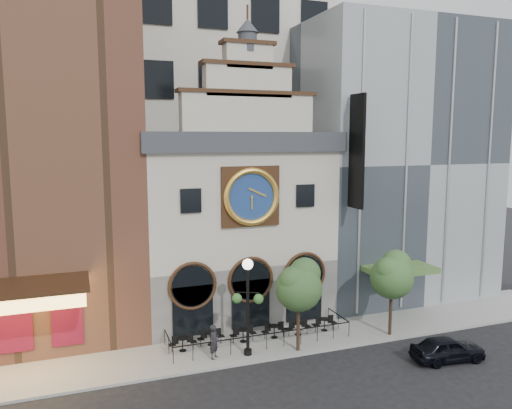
{
  "coord_description": "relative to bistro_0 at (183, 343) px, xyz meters",
  "views": [
    {
      "loc": [
        -9.73,
        -23.77,
        12.07
      ],
      "look_at": [
        1.1,
        6.0,
        7.74
      ],
      "focal_mm": 35.0,
      "sensor_mm": 36.0,
      "label": 1
    }
  ],
  "objects": [
    {
      "name": "ground",
      "position": [
        4.5,
        -2.61,
        -0.61
      ],
      "size": [
        120.0,
        120.0,
        0.0
      ],
      "primitive_type": "plane",
      "color": "black",
      "rests_on": "ground"
    },
    {
      "name": "sidewalk",
      "position": [
        4.5,
        -0.11,
        -0.54
      ],
      "size": [
        44.0,
        5.0,
        0.15
      ],
      "primitive_type": "cube",
      "color": "gray",
      "rests_on": "ground"
    },
    {
      "name": "clock_building",
      "position": [
        4.5,
        5.21,
        6.07
      ],
      "size": [
        12.6,
        8.78,
        18.65
      ],
      "color": "#605E5B",
      "rests_on": "ground"
    },
    {
      "name": "theater_building",
      "position": [
        -8.5,
        7.34,
        11.99
      ],
      "size": [
        14.0,
        15.6,
        25.0
      ],
      "color": "brown",
      "rests_on": "ground"
    },
    {
      "name": "retail_building",
      "position": [
        17.5,
        7.37,
        9.53
      ],
      "size": [
        14.0,
        14.4,
        20.0
      ],
      "color": "gray",
      "rests_on": "ground"
    },
    {
      "name": "office_tower",
      "position": [
        4.5,
        17.39,
        19.39
      ],
      "size": [
        20.0,
        16.0,
        40.0
      ],
      "primitive_type": "cube",
      "color": "beige",
      "rests_on": "ground"
    },
    {
      "name": "cafe_railing",
      "position": [
        4.5,
        -0.11,
        -0.01
      ],
      "size": [
        10.6,
        2.6,
        0.9
      ],
      "primitive_type": null,
      "color": "black",
      "rests_on": "sidewalk"
    },
    {
      "name": "bistro_0",
      "position": [
        0.0,
        0.0,
        0.0
      ],
      "size": [
        1.58,
        0.68,
        0.9
      ],
      "color": "black",
      "rests_on": "sidewalk"
    },
    {
      "name": "bistro_1",
      "position": [
        1.69,
        0.23,
        0.0
      ],
      "size": [
        1.58,
        0.68,
        0.9
      ],
      "color": "black",
      "rests_on": "sidewalk"
    },
    {
      "name": "bistro_2",
      "position": [
        3.59,
        0.04,
        0.0
      ],
      "size": [
        1.58,
        0.68,
        0.9
      ],
      "color": "black",
      "rests_on": "sidewalk"
    },
    {
      "name": "bistro_3",
      "position": [
        5.51,
        -0.06,
        0.0
      ],
      "size": [
        1.58,
        0.68,
        0.9
      ],
      "color": "black",
      "rests_on": "sidewalk"
    },
    {
      "name": "bistro_4",
      "position": [
        7.04,
        -0.12,
        0.0
      ],
      "size": [
        1.58,
        0.68,
        0.9
      ],
      "color": "black",
      "rests_on": "sidewalk"
    },
    {
      "name": "bistro_5",
      "position": [
        8.85,
        -0.08,
        0.0
      ],
      "size": [
        1.58,
        0.68,
        0.9
      ],
      "color": "black",
      "rests_on": "sidewalk"
    },
    {
      "name": "car_right",
      "position": [
        13.3,
        -5.83,
        0.07
      ],
      "size": [
        4.18,
        2.06,
        1.37
      ],
      "primitive_type": "imported",
      "rotation": [
        0.0,
        0.0,
        1.46
      ],
      "color": "black",
      "rests_on": "ground"
    },
    {
      "name": "pedestrian",
      "position": [
        1.43,
        -1.51,
        0.48
      ],
      "size": [
        0.8,
        0.81,
        1.88
      ],
      "primitive_type": "imported",
      "rotation": [
        0.0,
        0.0,
        0.81
      ],
      "color": "black",
      "rests_on": "sidewalk"
    },
    {
      "name": "lamppost",
      "position": [
        3.28,
        -1.7,
        2.88
      ],
      "size": [
        1.63,
        1.03,
        5.4
      ],
      "rotation": [
        0.0,
        0.0,
        -0.42
      ],
      "color": "black",
      "rests_on": "sidewalk"
    },
    {
      "name": "tree_left",
      "position": [
        6.17,
        -2.08,
        3.35
      ],
      "size": [
        2.7,
        2.6,
        5.21
      ],
      "color": "#382619",
      "rests_on": "sidewalk"
    },
    {
      "name": "tree_right",
      "position": [
        12.35,
        -1.94,
        3.31
      ],
      "size": [
        2.67,
        2.57,
        5.15
      ],
      "color": "#382619",
      "rests_on": "sidewalk"
    }
  ]
}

